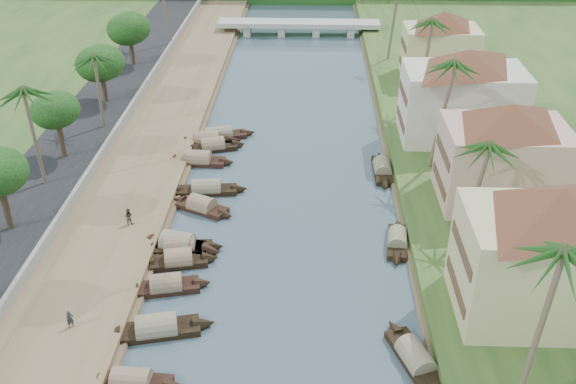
{
  "coord_description": "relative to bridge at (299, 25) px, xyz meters",
  "views": [
    {
      "loc": [
        2.11,
        -39.24,
        32.34
      ],
      "look_at": [
        0.22,
        13.27,
        2.0
      ],
      "focal_mm": 40.0,
      "sensor_mm": 36.0,
      "label": 1
    }
  ],
  "objects": [
    {
      "name": "tree_6",
      "position": [
        24.0,
        -43.53,
        4.23
      ],
      "size": [
        4.77,
        4.77,
        6.79
      ],
      "color": "#483729",
      "rests_on": "ground"
    },
    {
      "name": "canoe_2",
      "position": [
        -9.86,
        -48.82,
        -1.62
      ],
      "size": [
        5.67,
        4.07,
        0.9
      ],
      "rotation": [
        0.0,
        0.0,
        -0.57
      ],
      "color": "black",
      "rests_on": "ground"
    },
    {
      "name": "sampan_13",
      "position": [
        -9.66,
        -44.42,
        -1.31
      ],
      "size": [
        8.15,
        2.26,
        2.21
      ],
      "rotation": [
        0.0,
        0.0,
        0.07
      ],
      "color": "black",
      "rests_on": "ground"
    },
    {
      "name": "palm_0",
      "position": [
        15.0,
        -83.61,
        11.17
      ],
      "size": [
        3.2,
        3.2,
        13.56
      ],
      "color": "brown",
      "rests_on": "ground"
    },
    {
      "name": "building_distant",
      "position": [
        19.99,
        -24.0,
        4.16
      ],
      "size": [
        12.62,
        12.62,
        9.2
      ],
      "color": "#CABD87",
      "rests_on": "right_bank"
    },
    {
      "name": "sampan_2",
      "position": [
        -9.27,
        -81.38,
        -1.31
      ],
      "size": [
        7.5,
        1.95,
        1.99
      ],
      "rotation": [
        0.0,
        0.0,
        -0.06
      ],
      "color": "black",
      "rests_on": "ground"
    },
    {
      "name": "sampan_7",
      "position": [
        -8.91,
        -65.85,
        -1.31
      ],
      "size": [
        7.86,
        2.27,
        2.08
      ],
      "rotation": [
        0.0,
        0.0,
        0.09
      ],
      "color": "black",
      "rests_on": "ground"
    },
    {
      "name": "right_bank",
      "position": [
        19.0,
        -52.0,
        -1.12
      ],
      "size": [
        16.0,
        180.0,
        1.2
      ],
      "primitive_type": "cube",
      "color": "#294A1D",
      "rests_on": "ground"
    },
    {
      "name": "sampan_14",
      "position": [
        9.68,
        -78.65,
        -1.31
      ],
      "size": [
        4.41,
        8.7,
        2.11
      ],
      "rotation": [
        0.0,
        0.0,
        1.91
      ],
      "color": "black",
      "rests_on": "ground"
    },
    {
      "name": "palm_1",
      "position": [
        16.0,
        -64.04,
        7.93
      ],
      "size": [
        3.2,
        3.2,
        10.19
      ],
      "color": "brown",
      "rests_on": "ground"
    },
    {
      "name": "sampan_4",
      "position": [
        -9.0,
        -71.29,
        -1.31
      ],
      "size": [
        7.47,
        3.09,
        2.1
      ],
      "rotation": [
        0.0,
        0.0,
        0.21
      ],
      "color": "black",
      "rests_on": "ground"
    },
    {
      "name": "road",
      "position": [
        -24.5,
        -52.0,
        -1.02
      ],
      "size": [
        8.0,
        180.0,
        1.4
      ],
      "primitive_type": "cube",
      "color": "black",
      "rests_on": "ground"
    },
    {
      "name": "retaining_wall",
      "position": [
        -20.2,
        -52.0,
        -0.37
      ],
      "size": [
        0.4,
        180.0,
        1.1
      ],
      "primitive_type": "cube",
      "color": "gray",
      "rests_on": "left_bank"
    },
    {
      "name": "sampan_6",
      "position": [
        -9.17,
        -65.54,
        -1.3
      ],
      "size": [
        8.3,
        3.61,
        2.39
      ],
      "rotation": [
        0.0,
        0.0,
        -0.22
      ],
      "color": "black",
      "rests_on": "ground"
    },
    {
      "name": "bridge",
      "position": [
        0.0,
        0.0,
        0.0
      ],
      "size": [
        28.0,
        4.0,
        2.4
      ],
      "color": "#AAABA0",
      "rests_on": "ground"
    },
    {
      "name": "sampan_5",
      "position": [
        -8.65,
        -67.83,
        -1.31
      ],
      "size": [
        6.97,
        3.0,
        2.18
      ],
      "rotation": [
        0.0,
        0.0,
        0.2
      ],
      "color": "black",
      "rests_on": "ground"
    },
    {
      "name": "tree_5",
      "position": [
        -24.0,
        -20.76,
        4.9
      ],
      "size": [
        5.51,
        5.51,
        7.57
      ],
      "color": "#483729",
      "rests_on": "ground"
    },
    {
      "name": "sampan_12",
      "position": [
        -8.52,
        -43.0,
        -1.31
      ],
      "size": [
        9.11,
        4.26,
        2.16
      ],
      "rotation": [
        0.0,
        0.0,
        0.3
      ],
      "color": "black",
      "rests_on": "ground"
    },
    {
      "name": "sampan_15",
      "position": [
        10.03,
        -64.3,
        -1.31
      ],
      "size": [
        2.32,
        7.34,
        1.97
      ],
      "rotation": [
        0.0,
        0.0,
        1.45
      ],
      "color": "black",
      "rests_on": "ground"
    },
    {
      "name": "sampan_3",
      "position": [
        -8.69,
        -76.24,
        -1.3
      ],
      "size": [
        8.85,
        3.68,
        2.32
      ],
      "rotation": [
        0.0,
        0.0,
        0.23
      ],
      "color": "black",
      "rests_on": "ground"
    },
    {
      "name": "building_mid",
      "position": [
        19.99,
        -58.0,
        4.41
      ],
      "size": [
        14.11,
        14.11,
        9.7
      ],
      "color": "tan",
      "rests_on": "right_bank"
    },
    {
      "name": "palm_2",
      "position": [
        15.0,
        -51.46,
        10.46
      ],
      "size": [
        3.2,
        3.2,
        12.8
      ],
      "color": "brown",
      "rests_on": "ground"
    },
    {
      "name": "left_bank",
      "position": [
        -16.0,
        -52.0,
        -1.32
      ],
      "size": [
        10.0,
        180.0,
        0.8
      ],
      "primitive_type": "cube",
      "color": "brown",
      "rests_on": "ground"
    },
    {
      "name": "tree_3",
      "position": [
        -24.0,
        -50.88,
        4.9
      ],
      "size": [
        4.55,
        4.55,
        7.2
      ],
      "color": "#483729",
      "rests_on": "ground"
    },
    {
      "name": "building_near",
      "position": [
        18.99,
        -74.0,
        4.66
      ],
      "size": [
        14.85,
        14.85,
        10.2
      ],
      "color": "#CABD87",
      "rests_on": "right_bank"
    },
    {
      "name": "building_far",
      "position": [
        18.99,
        -44.0,
        4.66
      ],
      "size": [
        15.59,
        15.59,
        10.2
      ],
      "color": "silver",
      "rests_on": "right_bank"
    },
    {
      "name": "sampan_9",
      "position": [
        -8.08,
        -55.75,
        -1.31
      ],
      "size": [
        8.57,
        2.47,
        2.14
      ],
      "rotation": [
        0.0,
        0.0,
        0.1
      ],
      "color": "black",
      "rests_on": "ground"
    },
    {
      "name": "palm_3",
      "position": [
        16.0,
        -34.81,
        10.02
      ],
      "size": [
        3.2,
        3.2,
        12.37
      ],
      "color": "brown",
      "rests_on": "ground"
    },
    {
      "name": "sampan_11",
      "position": [
        -8.78,
        -45.99,
        -1.31
      ],
      "size": [
        7.76,
        3.67,
        2.19
      ],
      "rotation": [
        0.0,
        0.0,
        0.27
      ],
      "color": "black",
      "rests_on": "ground"
    },
    {
      "name": "ground",
      "position": [
        -0.0,
        -72.0,
        -1.72
      ],
      "size": [
        220.0,
        220.0,
        0.0
      ],
      "primitive_type": "plane",
      "color": "#3D505C",
      "rests_on": "ground"
    },
    {
      "name": "sampan_8",
      "position": [
        -8.02,
        -59.12,
        -1.31
      ],
      "size": [
        7.13,
        4.68,
        2.21
      ],
      "rotation": [
        0.0,
        0.0,
        -0.46
      ],
      "color": "black",
      "rests_on": "ground"
    },
    {
      "name": "palm_6",
      "position": [
        -22.0,
        -42.98,
        8.01
      ],
      "size": [
        3.2,
        3.2,
        10.07
      ],
      "color": "brown",
      "rests_on": "ground"
    },
    {
      "name": "tree_4",
      "position": [
        -24.0,
        -35.14,
        4.61
      ],
      "size": [
        5.4,
        5.4,
        7.22
      ],
      "color": "#483729",
      "rests_on": "ground"
    },
    {
      "name": "canoe_1",
      "position": [
        -9.92,
        -75.92,
        -1.62
      ],
      "size": [
        4.62,
        1.57,
        0.74
      ],
      "rotation": [
        0.0,
        0.0,
        -0.19
      ],
      "color": "black",
      "rests_on": "ground"
    },
    {
      "name": "palm_5",
      "position": [
        -24.0,
        -56.66,
        9.24
      ],
      "size": [
        3.2,
        3.2,
        11.34
      ],
      "color": "brown",
      "rests_on": "ground"
    },
    {
      "name": "person_far",
      "position": [
        -14.02,
        -62.95,
        -0.12
      ],
      "size": [
        0.78,
        0.61,
        1.6
      ],
      "primitive_type": "imported",
      "rotation": [
        0.0,
        0.0,
        3.15
      ],
      "color": "#393828",
      "rests_on": "left_bank"
    },
    {
      "name": "sampan_16",
      "position": [
        9.94,
        -50.82,
        -1.31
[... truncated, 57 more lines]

